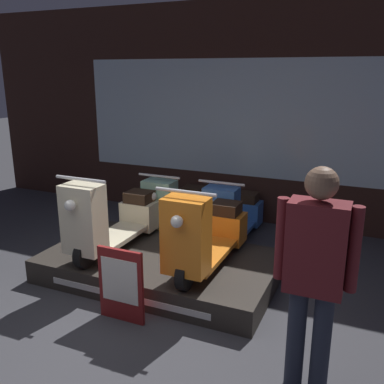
# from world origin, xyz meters

# --- Properties ---
(ground_plane) EXTENTS (30.00, 30.00, 0.00)m
(ground_plane) POSITION_xyz_m (0.00, 0.00, 0.00)
(ground_plane) COLOR #38383D
(shop_wall_back) EXTENTS (9.08, 0.09, 3.20)m
(shop_wall_back) POSITION_xyz_m (0.00, 3.64, 1.60)
(shop_wall_back) COLOR #331E19
(shop_wall_back) RESTS_ON ground_plane
(display_platform) EXTENTS (2.52, 1.44, 0.26)m
(display_platform) POSITION_xyz_m (-0.14, 1.37, 0.13)
(display_platform) COLOR #2D2823
(display_platform) RESTS_ON ground_plane
(scooter_display_left) EXTENTS (0.58, 1.51, 0.95)m
(scooter_display_left) POSITION_xyz_m (-0.71, 1.30, 0.62)
(scooter_display_left) COLOR black
(scooter_display_left) RESTS_ON display_platform
(scooter_display_right) EXTENTS (0.58, 1.51, 0.95)m
(scooter_display_right) POSITION_xyz_m (0.43, 1.30, 0.62)
(scooter_display_right) COLOR black
(scooter_display_right) RESTS_ON display_platform
(scooter_backrow_0) EXTENTS (0.58, 1.51, 0.95)m
(scooter_backrow_0) POSITION_xyz_m (-0.57, 2.67, 0.36)
(scooter_backrow_0) COLOR black
(scooter_backrow_0) RESTS_ON ground_plane
(scooter_backrow_1) EXTENTS (0.58, 1.51, 0.95)m
(scooter_backrow_1) POSITION_xyz_m (0.27, 2.67, 0.36)
(scooter_backrow_1) COLOR black
(scooter_backrow_1) RESTS_ON ground_plane
(person_right_browsing) EXTENTS (0.54, 0.22, 1.65)m
(person_right_browsing) POSITION_xyz_m (1.64, 0.24, 0.96)
(person_right_browsing) COLOR #232838
(person_right_browsing) RESTS_ON ground_plane
(price_sign_board) EXTENTS (0.46, 0.04, 0.70)m
(price_sign_board) POSITION_xyz_m (-0.06, 0.48, 0.36)
(price_sign_board) COLOR maroon
(price_sign_board) RESTS_ON ground_plane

